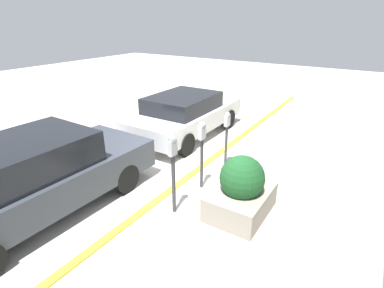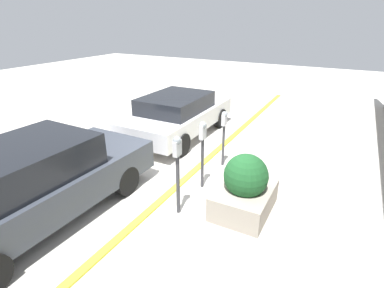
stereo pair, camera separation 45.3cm
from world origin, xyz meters
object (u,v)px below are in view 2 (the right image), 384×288
Objects in this scene: parked_car_front at (31,183)px; parking_meter_middle at (224,128)px; parking_meter_nearest at (177,163)px; parked_car_middle at (178,114)px; planter_box at (245,189)px; parking_meter_second at (203,142)px.

parking_meter_middle is at bearing -28.71° from parked_car_front.
parked_car_middle is (3.64, 2.17, -0.37)m from parking_meter_nearest.
parking_meter_nearest reaches higher than parked_car_front.
parking_meter_nearest is 1.44m from planter_box.
parking_meter_nearest reaches higher than parking_meter_middle.
parked_car_middle is (1.30, 2.13, -0.30)m from parking_meter_middle.
parked_car_front is (-1.48, 2.24, -0.29)m from parking_meter_nearest.
parking_meter_nearest is at bearing -55.28° from parked_car_front.
parking_meter_nearest is 1.18× the size of planter_box.
parking_meter_nearest is 0.38× the size of parked_car_middle.
parking_meter_second is at bearing -140.09° from parked_car_middle.
parking_meter_second reaches higher than parked_car_middle.
parking_meter_second is at bearing -39.47° from parked_car_front.
parking_meter_nearest is at bearing -179.06° from parking_meter_middle.
parking_meter_middle is 0.34× the size of parked_car_middle.
parking_meter_second is (1.10, 0.02, 0.00)m from parking_meter_nearest.
parking_meter_middle reaches higher than parked_car_middle.
parking_meter_middle is 1.06× the size of planter_box.
parking_meter_middle is 2.10m from planter_box.
planter_box is at bearing -132.27° from parked_car_middle.
planter_box is 0.29× the size of parked_car_front.
parked_car_middle is at bearing 30.76° from parking_meter_nearest.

